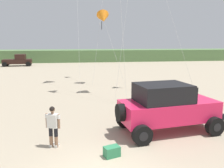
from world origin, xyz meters
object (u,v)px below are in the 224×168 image
Objects in this scene: jeep at (167,106)px; kite_green_box at (103,18)px; person_watching at (53,124)px; distant_pickup at (18,60)px; cooler_box at (112,151)px.

kite_green_box reaches higher than jeep.
jeep is at bearing -83.16° from kite_green_box.
kite_green_box reaches higher than person_watching.
cooler_box is at bearing -71.69° from distant_pickup.
cooler_box is at bearing -144.94° from jeep.
jeep is 3.64m from cooler_box.
cooler_box is at bearing -95.20° from kite_green_box.
kite_green_box is (1.34, 14.72, 6.09)m from cooler_box.
distant_pickup is 0.66× the size of kite_green_box.
distant_pickup is (-11.14, 33.66, 0.75)m from cooler_box.
person_watching is 15.04m from kite_green_box.
kite_green_box is at bearing -56.63° from distant_pickup.
jeep is 5.11m from person_watching.
jeep is at bearing -66.13° from distant_pickup.
jeep is at bearing 16.36° from cooler_box.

